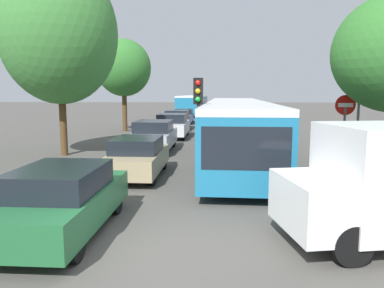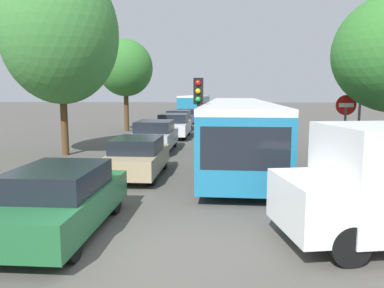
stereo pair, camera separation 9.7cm
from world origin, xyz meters
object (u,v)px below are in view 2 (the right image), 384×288
object	(u,v)px
queued_car_white	(174,125)
queued_car_silver	(155,136)
queued_car_graphite	(179,120)
queued_car_tan	(138,157)
city_bus_rear	(195,104)
traffic_light	(198,104)
articulated_bus	(237,124)
tree_left_mid	(61,37)
direction_sign_post	(360,101)
no_entry_sign	(345,122)
queued_car_blue	(186,116)
queued_car_green	(61,200)
tree_left_far	(125,68)

from	to	relation	value
queued_car_white	queued_car_silver	bearing A→B (deg)	177.26
queued_car_graphite	queued_car_tan	bearing A→B (deg)	-178.68
city_bus_rear	traffic_light	xyz separation A→B (m)	(2.29, -34.60, 1.07)
articulated_bus	queued_car_tan	distance (m)	6.17
queued_car_white	tree_left_mid	distance (m)	9.41
queued_car_silver	queued_car_graphite	xyz separation A→B (m)	(0.06, 10.76, -0.00)
direction_sign_post	tree_left_mid	xyz separation A→B (m)	(-12.60, 1.83, 2.78)
queued_car_tan	queued_car_graphite	distance (m)	16.47
traffic_light	queued_car_white	bearing A→B (deg)	-165.41
articulated_bus	no_entry_sign	bearing A→B (deg)	41.64
traffic_light	queued_car_blue	bearing A→B (deg)	-170.53
queued_car_white	queued_car_blue	world-z (taller)	queued_car_white
articulated_bus	direction_sign_post	xyz separation A→B (m)	(4.60, -2.52, 1.12)
no_entry_sign	direction_sign_post	distance (m)	2.10
queued_car_silver	queued_car_graphite	size ratio (longest dim) A/B	1.00
queued_car_silver	direction_sign_post	size ratio (longest dim) A/B	1.21
city_bus_rear	queued_car_blue	xyz separation A→B (m)	(-0.05, -12.57, -0.74)
queued_car_green	queued_car_blue	distance (m)	27.71
articulated_bus	tree_left_mid	size ratio (longest dim) A/B	1.95
city_bus_rear	no_entry_sign	distance (m)	35.00
queued_car_blue	direction_sign_post	bearing A→B (deg)	-156.63
queued_car_white	tree_left_mid	bearing A→B (deg)	149.04
queued_car_silver	queued_car_white	world-z (taller)	queued_car_white
queued_car_tan	tree_left_far	xyz separation A→B (m)	(-4.11, 15.03, 3.97)
articulated_bus	queued_car_silver	world-z (taller)	articulated_bus
direction_sign_post	queued_car_silver	bearing A→B (deg)	-15.90
queued_car_silver	queued_car_green	bearing A→B (deg)	179.84
articulated_bus	traffic_light	bearing A→B (deg)	-17.52
city_bus_rear	direction_sign_post	size ratio (longest dim) A/B	3.23
queued_car_graphite	queued_car_white	bearing A→B (deg)	-177.23
queued_car_graphite	queued_car_blue	distance (m)	5.90
queued_car_graphite	tree_left_far	size ratio (longest dim) A/B	0.64
city_bus_rear	no_entry_sign	xyz separation A→B (m)	(7.39, -34.21, 0.45)
articulated_bus	traffic_light	size ratio (longest dim) A/B	4.97
no_entry_sign	tree_left_mid	size ratio (longest dim) A/B	0.33
articulated_bus	direction_sign_post	world-z (taller)	direction_sign_post
queued_car_graphite	tree_left_mid	bearing A→B (deg)	162.05
traffic_light	no_entry_sign	world-z (taller)	traffic_light
city_bus_rear	queued_car_blue	distance (m)	12.59
no_entry_sign	direction_sign_post	size ratio (longest dim) A/B	0.78
queued_car_silver	queued_car_white	distance (m)	5.54
queued_car_white	traffic_light	bearing A→B (deg)	-168.54
articulated_bus	no_entry_sign	distance (m)	5.49
no_entry_sign	traffic_light	bearing A→B (deg)	-85.62
direction_sign_post	city_bus_rear	bearing A→B (deg)	-70.26
tree_left_mid	no_entry_sign	bearing A→B (deg)	-16.86
tree_left_mid	tree_left_far	bearing A→B (deg)	88.78
queued_car_tan	direction_sign_post	distance (m)	8.80
articulated_bus	queued_car_graphite	distance (m)	12.24
queued_car_green	queued_car_tan	size ratio (longest dim) A/B	1.03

